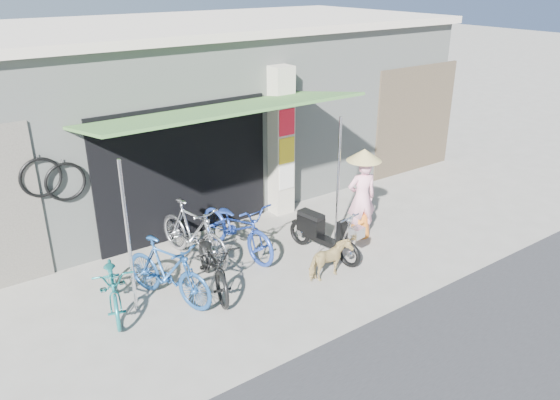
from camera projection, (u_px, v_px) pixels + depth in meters
ground at (324, 271)px, 9.15m from camera, size 80.00×80.00×0.00m
bicycle_shop at (181, 106)px, 12.24m from camera, size 12.30×5.30×3.66m
shop_pillar at (280, 142)px, 10.85m from camera, size 0.42×0.44×3.00m
awning at (223, 112)px, 8.90m from camera, size 4.60×1.88×2.72m
neighbour_right at (415, 120)px, 13.27m from camera, size 2.60×0.06×2.60m
bike_teal at (114, 285)px, 7.96m from camera, size 0.95×1.68×0.83m
bike_blue at (168, 271)px, 8.15m from camera, size 1.04×1.73×1.01m
bike_black at (213, 263)px, 8.49m from camera, size 1.02×1.82×0.91m
bike_silver at (193, 232)px, 9.31m from camera, size 0.84×1.83×1.06m
bike_navy at (237, 227)px, 9.56m from camera, size 0.91×2.00×1.02m
street_dog at (330, 261)px, 8.83m from camera, size 0.77×0.39×0.64m
moped at (322, 233)px, 9.53m from camera, size 0.51×1.61×0.92m
nun at (362, 194)px, 10.06m from camera, size 0.65×0.64×1.72m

